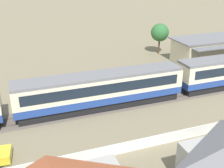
# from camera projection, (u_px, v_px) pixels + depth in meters

# --- Properties ---
(ground_plane) EXTENTS (600.00, 600.00, 0.00)m
(ground_plane) POSITION_uv_depth(u_px,v_px,m) (191.00, 94.00, 34.52)
(ground_plane) COLOR #7A7056
(passenger_train) EXTENTS (77.38, 2.94, 3.94)m
(passenger_train) POSITION_uv_depth(u_px,v_px,m) (180.00, 77.00, 33.60)
(passenger_train) COLOR #234293
(passenger_train) RESTS_ON ground_plane
(railway_track) EXTENTS (120.54, 3.60, 0.04)m
(railway_track) POSITION_uv_depth(u_px,v_px,m) (205.00, 89.00, 35.65)
(railway_track) COLOR #665B51
(railway_track) RESTS_ON ground_plane
(station_building) EXTENTS (13.46, 7.11, 3.87)m
(station_building) POSITION_uv_depth(u_px,v_px,m) (212.00, 49.00, 45.61)
(station_building) COLOR beige
(station_building) RESTS_ON ground_plane
(picket_fence_front) EXTENTS (37.83, 0.06, 1.05)m
(picket_fence_front) POSITION_uv_depth(u_px,v_px,m) (65.00, 161.00, 21.96)
(picket_fence_front) COLOR white
(picket_fence_front) RESTS_ON ground_plane
(yard_tree_0) EXTENTS (3.09, 3.09, 5.33)m
(yard_tree_0) POSITION_uv_depth(u_px,v_px,m) (160.00, 33.00, 48.44)
(yard_tree_0) COLOR #4C3823
(yard_tree_0) RESTS_ON ground_plane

